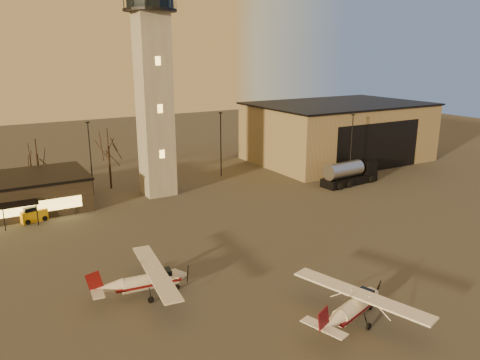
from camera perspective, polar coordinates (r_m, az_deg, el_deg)
The scene contains 9 objects.
ground at distance 41.38m, azimuth 5.33°, elevation -12.21°, with size 220.00×220.00×0.00m, color #3F3D3A.
control_tower at distance 63.51m, azimuth -10.55°, elevation 12.61°, with size 6.80×6.80×32.60m.
hangar at distance 86.97m, azimuth 11.84°, elevation 5.81°, with size 30.60×20.60×10.30m.
light_poles at distance 66.00m, azimuth -9.98°, elevation 3.15°, with size 58.50×12.25×10.14m.
tree_row at distance 70.50m, azimuth -23.27°, elevation 3.35°, with size 37.20×9.20×8.80m.
cessna_front at distance 36.41m, azimuth 14.06°, elevation -14.91°, with size 8.77×10.84×3.01m.
cessna_rear at distance 39.40m, azimuth -10.70°, elevation -12.26°, with size 8.57×10.82×2.97m.
fuel_truck at distance 71.50m, azimuth 13.20°, elevation 0.61°, with size 9.71×3.75×3.53m.
service_cart at distance 59.77m, azimuth -23.92°, elevation -3.95°, with size 3.12×2.31×1.82m.
Camera 1 is at (-21.64, -29.64, 19.12)m, focal length 35.00 mm.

